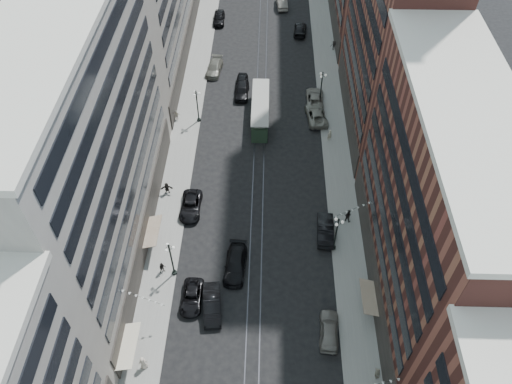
# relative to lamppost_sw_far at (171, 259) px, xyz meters

# --- Properties ---
(ground) EXTENTS (220.00, 220.00, 0.00)m
(ground) POSITION_rel_lamppost_sw_far_xyz_m (9.20, 32.00, -3.10)
(ground) COLOR black
(ground) RESTS_ON ground
(sidewalk_west) EXTENTS (4.00, 180.00, 0.15)m
(sidewalk_west) POSITION_rel_lamppost_sw_far_xyz_m (-1.80, 42.00, -3.02)
(sidewalk_west) COLOR gray
(sidewalk_west) RESTS_ON ground
(sidewalk_east) EXTENTS (4.00, 180.00, 0.15)m
(sidewalk_east) POSITION_rel_lamppost_sw_far_xyz_m (20.20, 42.00, -3.02)
(sidewalk_east) COLOR gray
(sidewalk_east) RESTS_ON ground
(rail_west) EXTENTS (0.12, 180.00, 0.02)m
(rail_west) POSITION_rel_lamppost_sw_far_xyz_m (8.50, 42.00, -3.09)
(rail_west) COLOR #2D2D33
(rail_west) RESTS_ON ground
(rail_east) EXTENTS (0.12, 180.00, 0.02)m
(rail_east) POSITION_rel_lamppost_sw_far_xyz_m (9.90, 42.00, -3.09)
(rail_east) COLOR #2D2D33
(rail_east) RESTS_ON ground
(building_west_mid) EXTENTS (8.00, 36.00, 28.00)m
(building_west_mid) POSITION_rel_lamppost_sw_far_xyz_m (-7.80, 5.00, 10.90)
(building_west_mid) COLOR gray
(building_west_mid) RESTS_ON ground
(building_east_mid) EXTENTS (8.00, 30.00, 24.00)m
(building_east_mid) POSITION_rel_lamppost_sw_far_xyz_m (26.20, -0.00, 8.90)
(building_east_mid) COLOR brown
(building_east_mid) RESTS_ON ground
(lamppost_sw_far) EXTENTS (1.03, 1.14, 5.52)m
(lamppost_sw_far) POSITION_rel_lamppost_sw_far_xyz_m (0.00, 0.00, 0.00)
(lamppost_sw_far) COLOR black
(lamppost_sw_far) RESTS_ON sidewalk_west
(lamppost_sw_mid) EXTENTS (1.03, 1.14, 5.52)m
(lamppost_sw_mid) POSITION_rel_lamppost_sw_far_xyz_m (0.00, 27.00, 0.00)
(lamppost_sw_mid) COLOR black
(lamppost_sw_mid) RESTS_ON sidewalk_west
(lamppost_se_far) EXTENTS (1.03, 1.14, 5.52)m
(lamppost_se_far) POSITION_rel_lamppost_sw_far_xyz_m (18.40, 4.00, 0.00)
(lamppost_se_far) COLOR black
(lamppost_se_far) RESTS_ON sidewalk_east
(lamppost_se_mid) EXTENTS (1.03, 1.14, 5.52)m
(lamppost_se_mid) POSITION_rel_lamppost_sw_far_xyz_m (18.40, 32.00, 0.00)
(lamppost_se_mid) COLOR black
(lamppost_se_mid) RESTS_ON sidewalk_east
(streetcar) EXTENTS (2.52, 11.37, 3.14)m
(streetcar) POSITION_rel_lamppost_sw_far_xyz_m (9.20, 27.98, -1.65)
(streetcar) COLOR #253B27
(streetcar) RESTS_ON ground
(car_2) EXTENTS (2.33, 4.88, 1.34)m
(car_2) POSITION_rel_lamppost_sw_far_xyz_m (2.40, -3.35, -2.43)
(car_2) COLOR black
(car_2) RESTS_ON ground
(car_4) EXTENTS (2.35, 5.02, 1.66)m
(car_4) POSITION_rel_lamppost_sw_far_xyz_m (17.07, -6.88, -2.27)
(car_4) COLOR slate
(car_4) RESTS_ON ground
(car_5) EXTENTS (2.41, 5.46, 1.74)m
(car_5) POSITION_rel_lamppost_sw_far_xyz_m (4.70, -4.28, -2.23)
(car_5) COLOR black
(car_5) RESTS_ON ground
(pedestrian_1) EXTENTS (1.01, 0.72, 1.87)m
(pedestrian_1) POSITION_rel_lamppost_sw_far_xyz_m (-1.50, -10.97, -2.01)
(pedestrian_1) COLOR #B4A795
(pedestrian_1) RESTS_ON sidewalk_west
(pedestrian_2) EXTENTS (0.87, 0.66, 1.59)m
(pedestrian_2) POSITION_rel_lamppost_sw_far_xyz_m (-1.31, 0.18, -2.15)
(pedestrian_2) COLOR black
(pedestrian_2) RESTS_ON sidewalk_west
(pedestrian_4) EXTENTS (0.65, 1.09, 1.75)m
(pedestrian_4) POSITION_rel_lamppost_sw_far_xyz_m (21.40, -11.39, -2.07)
(pedestrian_4) COLOR #A09A84
(pedestrian_4) RESTS_ON sidewalk_east
(car_7) EXTENTS (2.54, 5.42, 1.50)m
(car_7) POSITION_rel_lamppost_sw_far_xyz_m (0.80, 9.62, -2.35)
(car_7) COLOR black
(car_7) RESTS_ON ground
(car_8) EXTENTS (2.94, 5.82, 1.62)m
(car_8) POSITION_rel_lamppost_sw_far_xyz_m (1.29, 39.90, -2.29)
(car_8) COLOR #65645A
(car_8) RESTS_ON ground
(car_9) EXTENTS (2.14, 5.20, 1.76)m
(car_9) POSITION_rel_lamppost_sw_far_xyz_m (0.80, 56.11, -2.22)
(car_9) COLOR black
(car_9) RESTS_ON ground
(car_10) EXTENTS (2.18, 5.51, 1.78)m
(car_10) POSITION_rel_lamppost_sw_far_xyz_m (17.53, 6.22, -2.20)
(car_10) COLOR black
(car_10) RESTS_ON ground
(car_11) EXTENTS (3.53, 6.36, 1.68)m
(car_11) POSITION_rel_lamppost_sw_far_xyz_m (17.60, 28.06, -2.25)
(car_11) COLOR gray
(car_11) RESTS_ON ground
(car_12) EXTENTS (2.70, 5.58, 1.57)m
(car_12) POSITION_rel_lamppost_sw_far_xyz_m (16.00, 52.54, -2.31)
(car_12) COLOR black
(car_12) RESTS_ON ground
(car_13) EXTENTS (2.08, 4.75, 1.59)m
(car_13) POSITION_rel_lamppost_sw_far_xyz_m (6.05, 35.87, -2.30)
(car_13) COLOR black
(car_13) RESTS_ON ground
(car_14) EXTENTS (2.38, 5.54, 1.77)m
(car_14) POSITION_rel_lamppost_sw_far_xyz_m (12.74, 62.25, -2.21)
(car_14) COLOR gray
(car_14) RESTS_ON ground
(pedestrian_5) EXTENTS (1.65, 0.67, 1.73)m
(pedestrian_5) POSITION_rel_lamppost_sw_far_xyz_m (-2.59, 12.33, -2.08)
(pedestrian_5) COLOR black
(pedestrian_5) RESTS_ON sidewalk_west
(pedestrian_6) EXTENTS (0.99, 0.55, 1.61)m
(pedestrian_6) POSITION_rel_lamppost_sw_far_xyz_m (-3.30, 27.21, -2.14)
(pedestrian_6) COLOR #B6AB96
(pedestrian_6) RESTS_ON sidewalk_west
(pedestrian_7) EXTENTS (1.06, 0.86, 1.91)m
(pedestrian_7) POSITION_rel_lamppost_sw_far_xyz_m (20.41, 8.29, -1.99)
(pedestrian_7) COLOR black
(pedestrian_7) RESTS_ON sidewalk_east
(pedestrian_8) EXTENTS (0.83, 0.71, 1.91)m
(pedestrian_8) POSITION_rel_lamppost_sw_far_xyz_m (19.23, 23.14, -1.99)
(pedestrian_8) COLOR beige
(pedestrian_8) RESTS_ON sidewalk_east
(pedestrian_9) EXTENTS (1.18, 0.67, 1.72)m
(pedestrian_9) POSITION_rel_lamppost_sw_far_xyz_m (21.70, 46.96, -2.09)
(pedestrian_9) COLOR black
(pedestrian_9) RESTS_ON sidewalk_east
(car_extra_0) EXTENTS (2.26, 5.30, 1.79)m
(car_extra_0) POSITION_rel_lamppost_sw_far_xyz_m (6.19, 33.71, -2.20)
(car_extra_0) COLOR black
(car_extra_0) RESTS_ON ground
(car_extra_1) EXTENTS (2.86, 5.81, 1.59)m
(car_extra_1) POSITION_rel_lamppost_sw_far_xyz_m (17.60, 32.12, -2.30)
(car_extra_1) COLOR gray
(car_extra_1) RESTS_ON ground
(car_extra_2) EXTENTS (2.80, 6.03, 1.70)m
(car_extra_2) POSITION_rel_lamppost_sw_far_xyz_m (6.94, 0.93, -2.24)
(car_extra_2) COLOR black
(car_extra_2) RESTS_ON ground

